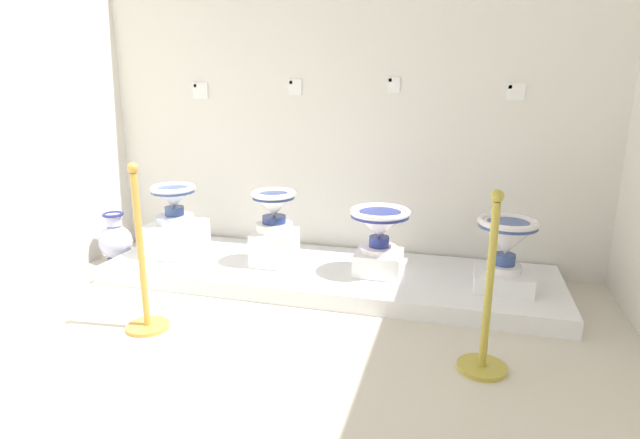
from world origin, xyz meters
name	(u,v)px	position (x,y,z in m)	size (l,w,h in m)	color
ground_plane	(237,413)	(1.99, 0.93, -0.01)	(5.99, 5.85, 0.02)	beige
wall_back	(345,85)	(1.99, 3.08, 1.42)	(4.19, 0.06, 2.84)	silver
display_platform	(327,274)	(1.99, 2.54, 0.06)	(3.30, 0.97, 0.12)	white
plinth_block_leftmost	(177,239)	(0.77, 2.52, 0.25)	(0.39, 0.40, 0.26)	white
antique_toilet_leftmost	(174,199)	(0.77, 2.52, 0.57)	(0.35, 0.35, 0.30)	silver
plinth_block_tall_cobalt	(275,247)	(1.59, 2.53, 0.24)	(0.29, 0.34, 0.25)	white
antique_toilet_tall_cobalt	(274,207)	(1.59, 2.53, 0.56)	(0.33, 0.33, 0.31)	white
plinth_block_broad_patterned	(378,263)	(2.38, 2.52, 0.20)	(0.32, 0.31, 0.16)	white
antique_toilet_broad_patterned	(380,223)	(2.38, 2.52, 0.49)	(0.42, 0.42, 0.31)	white
plinth_block_squat_floral	(503,280)	(3.22, 2.47, 0.18)	(0.37, 0.33, 0.12)	white
antique_toilet_squat_floral	(507,237)	(3.22, 2.47, 0.48)	(0.39, 0.39, 0.36)	white
info_placard_first	(200,90)	(0.78, 3.05, 1.37)	(0.14, 0.01, 0.13)	white
info_placard_second	(295,87)	(1.60, 3.05, 1.40)	(0.11, 0.01, 0.12)	white
info_placard_third	(394,85)	(2.38, 3.05, 1.42)	(0.09, 0.01, 0.12)	white
info_placard_fourth	(516,92)	(3.24, 3.05, 1.38)	(0.12, 0.01, 0.11)	white
decorative_vase_companion	(116,240)	(0.20, 2.53, 0.18)	(0.27, 0.27, 0.41)	navy
stanchion_post_near_left	(144,281)	(1.14, 1.53, 0.30)	(0.25, 0.25, 1.02)	gold
stanchion_post_near_right	(486,320)	(3.08, 1.59, 0.28)	(0.26, 0.26, 0.96)	gold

